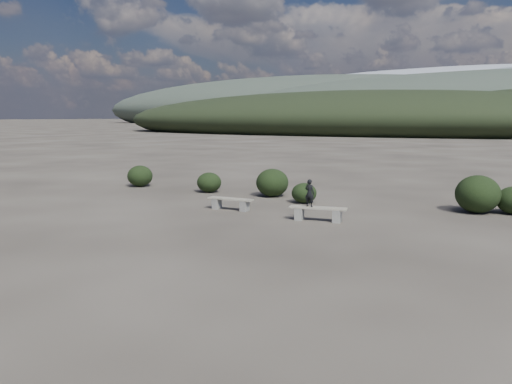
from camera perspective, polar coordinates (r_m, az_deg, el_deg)
The scene contains 10 objects.
ground at distance 12.88m, azimuth -8.16°, elevation -6.85°, with size 1200.00×1200.00×0.00m, color #2F2A24.
bench_left at distance 18.42m, azimuth -2.93°, elevation -1.24°, with size 1.77×0.44×0.44m.
bench_right at distance 16.55m, azimuth 7.09°, elevation -2.35°, with size 1.92×0.74×0.47m.
seated_person at distance 16.50m, azimuth 6.14°, elevation -0.11°, with size 0.33×0.22×0.92m, color black.
shrub_a at distance 22.79m, azimuth -5.38°, elevation 1.10°, with size 1.11×1.11×0.91m, color black.
shrub_b at distance 21.49m, azimuth 1.88°, elevation 1.07°, with size 1.40×1.40×1.20m, color black.
shrub_c at distance 19.95m, azimuth 5.52°, elevation -0.12°, with size 1.01×1.01×0.80m, color black.
shrub_d at distance 19.49m, azimuth 24.01°, elevation -0.22°, with size 1.55×1.55×1.35m, color black.
shrub_f at distance 25.25m, azimuth -13.12°, elevation 1.79°, with size 1.23×1.23×1.04m, color black.
mountain_ridges at distance 349.43m, azimuth 26.12°, elevation 8.94°, with size 500.00×400.00×56.00m.
Camera 1 is at (7.41, -9.97, 3.41)m, focal length 35.00 mm.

